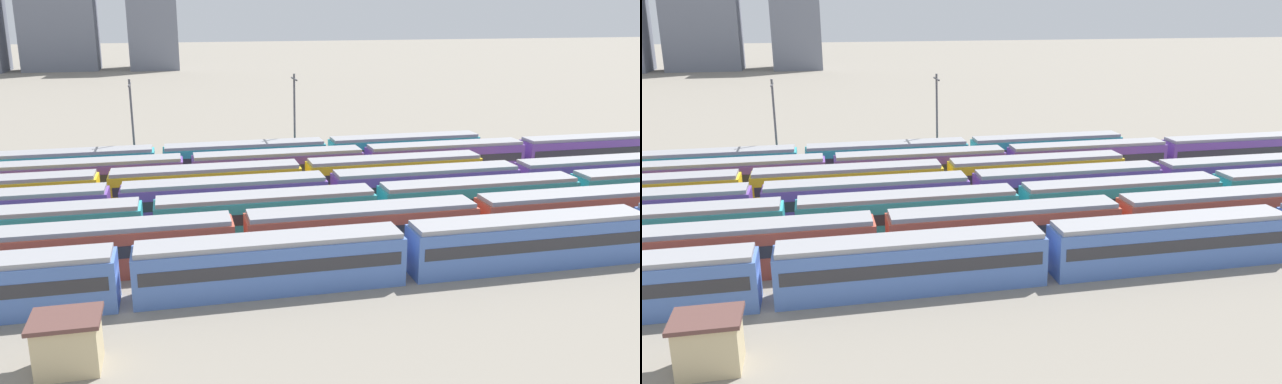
# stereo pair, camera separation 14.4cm
# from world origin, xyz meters

# --- Properties ---
(ground_plane) EXTENTS (600.00, 600.00, 0.00)m
(ground_plane) POSITION_xyz_m (0.00, 15.60, 0.00)
(ground_plane) COLOR gray
(train_track_0) EXTENTS (74.70, 3.06, 3.75)m
(train_track_0) POSITION_xyz_m (19.07, 0.00, 1.90)
(train_track_0) COLOR #4C70BC
(train_track_0) RESTS_ON ground_plane
(train_track_1) EXTENTS (74.70, 3.06, 3.75)m
(train_track_1) POSITION_xyz_m (26.93, 5.20, 1.90)
(train_track_1) COLOR #BC4C38
(train_track_1) RESTS_ON ground_plane
(train_track_2) EXTENTS (112.50, 3.06, 3.75)m
(train_track_2) POSITION_xyz_m (39.17, 10.40, 1.90)
(train_track_2) COLOR teal
(train_track_2) RESTS_ON ground_plane
(train_track_3) EXTENTS (74.70, 3.06, 3.75)m
(train_track_3) POSITION_xyz_m (17.36, 15.60, 1.90)
(train_track_3) COLOR #6B429E
(train_track_3) RESTS_ON ground_plane
(train_track_4) EXTENTS (55.80, 3.06, 3.75)m
(train_track_4) POSITION_xyz_m (6.56, 20.80, 1.90)
(train_track_4) COLOR yellow
(train_track_4) RESTS_ON ground_plane
(train_track_5) EXTENTS (74.70, 3.06, 3.75)m
(train_track_5) POSITION_xyz_m (23.82, 26.00, 1.90)
(train_track_5) COLOR #6B429E
(train_track_5) RESTS_ON ground_plane
(train_track_6) EXTENTS (55.80, 3.06, 3.75)m
(train_track_6) POSITION_xyz_m (11.43, 31.20, 1.90)
(train_track_6) COLOR teal
(train_track_6) RESTS_ON ground_plane
(catenary_pole_1) EXTENTS (0.24, 3.20, 10.77)m
(catenary_pole_1) POSITION_xyz_m (-0.67, 34.01, 5.94)
(catenary_pole_1) COLOR #4C4C51
(catenary_pole_1) RESTS_ON ground_plane
(catenary_pole_3) EXTENTS (0.24, 3.20, 10.94)m
(catenary_pole_3) POSITION_xyz_m (17.67, 34.18, 6.03)
(catenary_pole_3) COLOR #4C4C51
(catenary_pole_3) RESTS_ON ground_plane
(signal_hut) EXTENTS (3.60, 3.00, 3.04)m
(signal_hut) POSITION_xyz_m (-2.30, -7.51, 1.55)
(signal_hut) COLOR #C6B284
(signal_hut) RESTS_ON ground_plane
(distant_building_2) EXTENTS (14.11, 18.18, 37.18)m
(distant_building_2) POSITION_xyz_m (-0.50, 167.42, 18.59)
(distant_building_2) COLOR slate
(distant_building_2) RESTS_ON ground_plane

